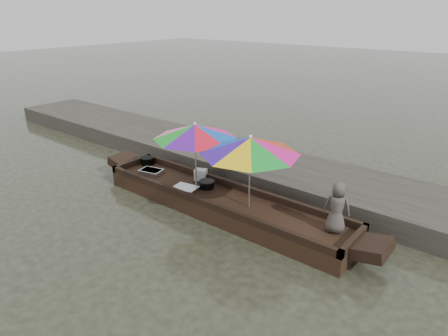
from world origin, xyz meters
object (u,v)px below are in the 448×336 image
Objects in this scene: charcoal_grill at (207,185)px; vendor at (337,207)px; tray_scallop at (186,188)px; umbrella_bow at (196,156)px; supply_bag at (201,175)px; tray_crayfish at (151,171)px; umbrella_stern at (250,172)px; cooking_pot at (147,161)px; boat_hull at (221,204)px.

vendor is (3.09, 0.02, 0.42)m from charcoal_grill.
tray_scallop is 0.30× the size of umbrella_bow.
tray_crayfish is at bearing -158.82° from supply_bag.
umbrella_stern is (1.72, -0.44, 0.65)m from supply_bag.
vendor is 1.82m from umbrella_stern.
umbrella_bow reaches higher than tray_scallop.
umbrella_stern reaches higher than tray_scallop.
cooking_pot is at bearing -176.50° from supply_bag.
umbrella_stern reaches higher than charcoal_grill.
tray_crayfish is 1.00× the size of tray_scallop.
umbrella_stern is (1.46, 0.00, 0.00)m from umbrella_bow.
vendor is (3.41, 0.39, 0.46)m from tray_scallop.
tray_scallop is at bearing -6.67° from tray_crayfish.
umbrella_stern reaches higher than cooking_pot.
umbrella_bow is at bearing -9.12° from cooking_pot.
tray_crayfish is at bearing -178.53° from umbrella_bow.
boat_hull is at bearing 180.00° from umbrella_stern.
umbrella_stern is at bearing -14.24° from supply_bag.
supply_bag is 3.54m from vendor.
umbrella_stern is at bearing -7.76° from charcoal_grill.
supply_bag reaches higher than tray_scallop.
umbrella_bow reaches higher than charcoal_grill.
umbrella_bow is (1.49, 0.04, 0.73)m from tray_crayfish.
charcoal_grill is 1.17× the size of supply_bag.
supply_bag is at bearing 165.76° from umbrella_stern.
vendor is at bearing -1.47° from cooking_pot.
boat_hull is at bearing 0.00° from umbrella_bow.
boat_hull is 21.56× the size of supply_bag.
umbrella_bow is at bearing -132.01° from charcoal_grill.
tray_crayfish is 1.65× the size of charcoal_grill.
boat_hull is 0.92m from tray_scallop.
umbrella_bow is 0.92× the size of umbrella_stern.
charcoal_grill is at bearing 49.72° from tray_scallop.
umbrella_bow is at bearing 180.00° from boat_hull.
boat_hull is 11.14× the size of tray_crayfish.
vendor is (2.53, 0.19, 0.67)m from boat_hull.
umbrella_stern is at bearing -5.35° from cooking_pot.
boat_hull is 0.64m from charcoal_grill.
umbrella_stern is at bearing 6.85° from tray_scallop.
charcoal_grill is (-0.56, 0.18, 0.25)m from boat_hull.
vendor is (4.74, 0.23, 0.45)m from tray_crayfish.
umbrella_stern is (2.95, 0.04, 0.73)m from tray_crayfish.
supply_bag is (1.23, 0.48, 0.09)m from tray_crayfish.
vendor is at bearing 2.78° from tray_crayfish.
charcoal_grill is at bearing 172.24° from umbrella_stern.
vendor reaches higher than cooking_pot.
umbrella_bow is at bearing 180.00° from umbrella_stern.
tray_scallop is at bearing -167.54° from boat_hull.
tray_scallop is 3.46m from vendor.
cooking_pot is at bearing 176.08° from charcoal_grill.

